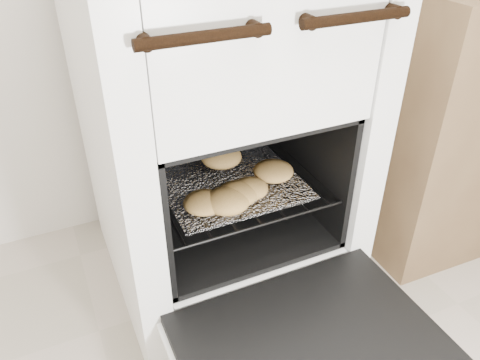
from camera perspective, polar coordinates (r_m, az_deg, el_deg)
name	(u,v)px	position (r m, az deg, el deg)	size (l,w,h in m)	color
stove	(216,135)	(1.29, -2.91, 5.45)	(0.64, 0.72, 0.99)	white
oven_door	(314,351)	(1.09, 9.03, -19.90)	(0.58, 0.45, 0.04)	black
oven_rack	(227,181)	(1.28, -1.59, -0.09)	(0.47, 0.45, 0.01)	black
foil_sheet	(230,183)	(1.26, -1.21, -0.32)	(0.36, 0.32, 0.01)	white
baked_rolls	(235,182)	(1.21, -0.60, -0.30)	(0.36, 0.35, 0.05)	tan
counter	(469,107)	(1.79, 26.14, 8.02)	(0.84, 0.56, 0.84)	brown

